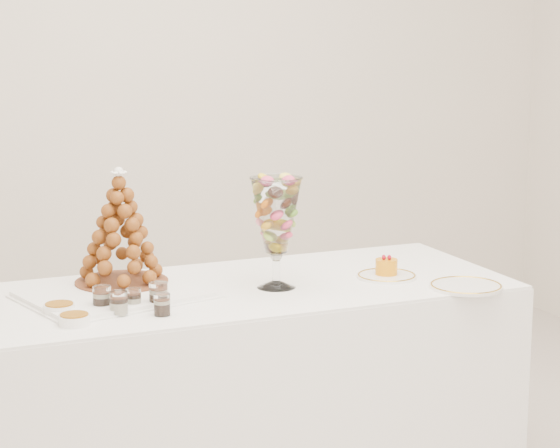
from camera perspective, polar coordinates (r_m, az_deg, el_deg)
name	(u,v)px	position (r m, az deg, el deg)	size (l,w,h in m)	color
buffet_table	(232,390)	(3.69, -2.55, -8.67)	(1.86, 0.75, 0.71)	white
lace_tray	(116,294)	(3.51, -8.57, -3.65)	(0.54, 0.41, 0.02)	white
macaron_vase	(276,217)	(3.54, -0.20, 0.38)	(0.17, 0.17, 0.36)	white
cake_plate	(387,276)	(3.73, 5.59, -2.73)	(0.20, 0.20, 0.01)	white
spare_plate	(466,286)	(3.63, 9.69, -3.24)	(0.24, 0.24, 0.01)	white
verrine_a	(102,298)	(3.35, -9.29, -3.84)	(0.06, 0.06, 0.08)	white
verrine_b	(133,299)	(3.36, -7.66, -3.88)	(0.05, 0.05, 0.06)	white
verrine_c	(158,295)	(3.37, -6.37, -3.69)	(0.06, 0.06, 0.08)	white
verrine_d	(119,303)	(3.29, -8.42, -4.12)	(0.05, 0.05, 0.07)	white
verrine_e	(162,305)	(3.28, -6.18, -4.21)	(0.05, 0.05, 0.07)	white
ramekin_back	(59,309)	(3.34, -11.46, -4.38)	(0.09, 0.09, 0.03)	white
ramekin_front	(74,320)	(3.22, -10.70, -4.94)	(0.09, 0.09, 0.03)	white
croquembouche	(120,227)	(3.58, -8.35, -0.16)	(0.31, 0.31, 0.38)	brown
mousse_cake	(386,266)	(3.74, 5.58, -2.22)	(0.08, 0.08, 0.07)	orange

